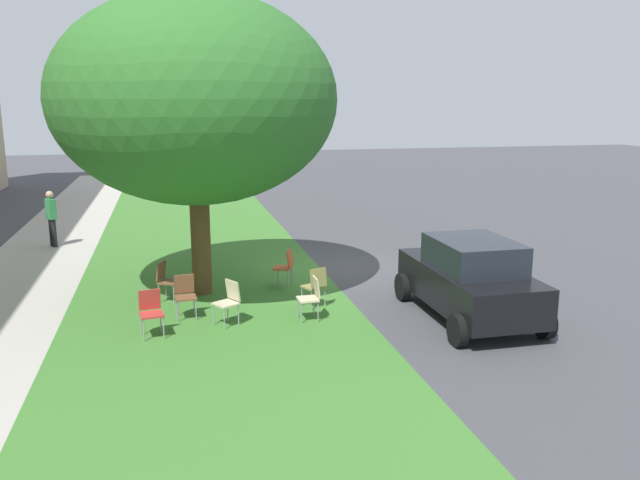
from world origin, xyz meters
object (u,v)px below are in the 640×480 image
Objects in this scene: chair_3 at (286,265)px; chair_5 at (185,293)px; chair_6 at (151,309)px; chair_2 at (315,284)px; street_tree at (195,100)px; chair_1 at (229,299)px; chair_0 at (166,278)px; parked_car at (470,278)px; chair_4 at (311,295)px; pedestrian_0 at (51,216)px.

chair_3 is 1.00× the size of chair_5.
chair_5 and chair_6 have the same top height.
chair_5 is (-0.02, 2.71, 0.00)m from chair_2.
street_tree is 4.46m from chair_1.
chair_0 is 1.00× the size of chair_5.
street_tree is at bearing 93.78° from chair_3.
street_tree is 4.74m from chair_2.
chair_1 is at bearing -170.24° from street_tree.
chair_6 is at bearing 86.03° from parked_car.
chair_0 is at bearing 118.34° from street_tree.
chair_3 is at bearing -78.49° from chair_0.
chair_2 is at bearing -89.67° from chair_5.
chair_0 and chair_6 have the same top height.
street_tree is at bearing -22.74° from chair_6.
parked_car reaches higher than chair_5.
chair_2 and chair_6 have the same top height.
street_tree is 7.51× the size of chair_1.
chair_3 is (1.76, 0.33, 0.00)m from chair_2.
chair_4 is 1.00× the size of chair_6.
chair_2 is at bearing -71.34° from chair_1.
chair_3 is at bearing -53.39° from chair_5.
parked_car reaches higher than chair_1.
chair_2 and chair_4 have the same top height.
chair_1 is at bearing -127.31° from chair_5.
chair_6 is at bearing 145.08° from chair_5.
pedestrian_0 reaches higher than chair_1.
chair_0 is 3.31m from chair_2.
chair_3 and chair_6 have the same top height.
chair_0 and chair_1 have the same top height.
street_tree is 7.51× the size of chair_3.
chair_6 is 6.24m from parked_car.
street_tree reaches higher than parked_car.
chair_5 is 1.00× the size of chair_6.
pedestrian_0 reaches higher than chair_2.
parked_car is (-1.36, -5.57, 0.32)m from chair_5.
chair_6 is at bearing 105.74° from chair_2.
chair_1 is 0.24× the size of parked_car.
chair_0 is at bearing 68.83° from chair_2.
parked_car is (-3.00, -5.14, -3.50)m from street_tree.
chair_5 is at bearing 165.38° from street_tree.
parked_car is (-3.13, -3.18, 0.32)m from chair_3.
pedestrian_0 reaches higher than parked_car.
street_tree is at bearing 59.69° from parked_car.
chair_5 is 0.52× the size of pedestrian_0.
chair_0 is 1.00× the size of chair_4.
chair_2 is at bearing -18.89° from chair_4.
pedestrian_0 is at bearing 19.75° from chair_6.
chair_3 is 0.52× the size of pedestrian_0.
chair_3 is at bearing -133.42° from pedestrian_0.
parked_car is at bearing -93.97° from chair_6.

